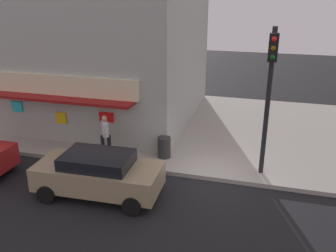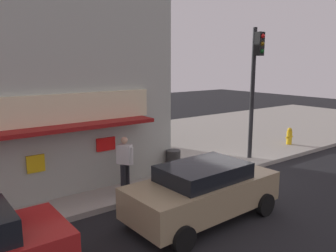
# 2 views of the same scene
# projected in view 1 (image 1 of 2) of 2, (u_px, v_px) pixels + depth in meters

# --- Properties ---
(ground_plane) EXTENTS (61.06, 61.06, 0.00)m
(ground_plane) POSITION_uv_depth(u_px,v_px,m) (211.00, 181.00, 13.93)
(ground_plane) COLOR black
(sidewalk) EXTENTS (40.71, 10.96, 0.17)m
(sidewalk) POSITION_uv_depth(u_px,v_px,m) (228.00, 129.00, 18.83)
(sidewalk) COLOR #A39E93
(sidewalk) RESTS_ON ground_plane
(corner_building) EXTENTS (9.71, 10.09, 7.57)m
(corner_building) POSITION_uv_depth(u_px,v_px,m) (104.00, 46.00, 19.73)
(corner_building) COLOR #ADB2A8
(corner_building) RESTS_ON sidewalk
(traffic_light) EXTENTS (0.32, 0.58, 5.53)m
(traffic_light) POSITION_uv_depth(u_px,v_px,m) (269.00, 85.00, 12.90)
(traffic_light) COLOR black
(traffic_light) RESTS_ON sidewalk
(trash_can) EXTENTS (0.55, 0.55, 0.89)m
(trash_can) POSITION_uv_depth(u_px,v_px,m) (164.00, 147.00, 15.37)
(trash_can) COLOR #2D2D2D
(trash_can) RESTS_ON sidewalk
(pedestrian) EXTENTS (0.45, 0.56, 1.82)m
(pedestrian) POSITION_uv_depth(u_px,v_px,m) (105.00, 134.00, 15.25)
(pedestrian) COLOR black
(pedestrian) RESTS_ON sidewalk
(potted_plant_by_doorway) EXTENTS (0.75, 0.75, 1.08)m
(potted_plant_by_doorway) POSITION_uv_depth(u_px,v_px,m) (62.00, 123.00, 17.66)
(potted_plant_by_doorway) COLOR #59595B
(potted_plant_by_doorway) RESTS_ON sidewalk
(parked_car_tan) EXTENTS (4.45, 2.20, 1.58)m
(parked_car_tan) POSITION_uv_depth(u_px,v_px,m) (98.00, 173.00, 12.76)
(parked_car_tan) COLOR #9E8966
(parked_car_tan) RESTS_ON ground_plane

